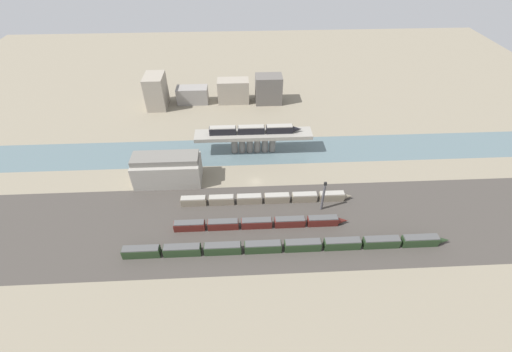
% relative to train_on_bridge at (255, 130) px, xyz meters
% --- Properties ---
extents(ground_plane, '(400.00, 400.00, 0.00)m').
position_rel_train_on_bridge_xyz_m(ground_plane, '(-0.62, -21.81, -11.69)').
color(ground_plane, gray).
extents(railbed_yard, '(280.00, 42.00, 0.01)m').
position_rel_train_on_bridge_xyz_m(railbed_yard, '(-0.62, -45.81, -11.69)').
color(railbed_yard, '#423D38').
rests_on(railbed_yard, ground).
extents(river_water, '(320.00, 20.88, 0.01)m').
position_rel_train_on_bridge_xyz_m(river_water, '(-0.62, 0.00, -11.69)').
color(river_water, slate).
rests_on(river_water, ground).
extents(bridge, '(52.49, 8.45, 9.98)m').
position_rel_train_on_bridge_xyz_m(bridge, '(-0.62, 0.00, -4.27)').
color(bridge, gray).
rests_on(bridge, ground).
extents(train_on_bridge, '(41.12, 3.14, 3.51)m').
position_rel_train_on_bridge_xyz_m(train_on_bridge, '(0.00, 0.00, 0.00)').
color(train_on_bridge, black).
rests_on(train_on_bridge, bridge).
extents(train_yard_near, '(109.99, 2.92, 3.85)m').
position_rel_train_on_bridge_xyz_m(train_yard_near, '(8.09, -57.36, -9.80)').
color(train_yard_near, '#23381E').
rests_on(train_yard_near, ground).
extents(train_yard_mid, '(62.46, 2.76, 3.57)m').
position_rel_train_on_bridge_xyz_m(train_yard_mid, '(-0.28, -46.56, -9.94)').
color(train_yard_mid, '#5B1E19').
rests_on(train_yard_mid, ground).
extents(train_yard_far, '(66.44, 2.71, 3.61)m').
position_rel_train_on_bridge_xyz_m(train_yard_far, '(2.76, -33.98, -9.92)').
color(train_yard_far, gray).
rests_on(train_yard_far, ground).
extents(warehouse_building, '(26.86, 11.95, 12.81)m').
position_rel_train_on_bridge_xyz_m(warehouse_building, '(-36.55, -19.29, -5.60)').
color(warehouse_building, '#9E998E').
rests_on(warehouse_building, ground).
extents(signal_tower, '(1.00, 0.90, 13.33)m').
position_rel_train_on_bridge_xyz_m(signal_tower, '(23.39, -38.90, -5.11)').
color(signal_tower, '#4C4C51').
rests_on(signal_tower, ground).
extents(city_block_far_left, '(10.22, 15.00, 17.92)m').
position_rel_train_on_bridge_xyz_m(city_block_far_left, '(-51.80, 46.14, -2.74)').
color(city_block_far_left, gray).
rests_on(city_block_far_left, ground).
extents(city_block_left, '(17.24, 8.27, 9.16)m').
position_rel_train_on_bridge_xyz_m(city_block_left, '(-32.88, 49.55, -7.11)').
color(city_block_left, gray).
rests_on(city_block_left, ground).
extents(city_block_center, '(17.36, 8.97, 13.06)m').
position_rel_train_on_bridge_xyz_m(city_block_center, '(-9.76, 49.47, -5.16)').
color(city_block_center, gray).
rests_on(city_block_center, ground).
extents(city_block_right, '(14.68, 10.22, 15.65)m').
position_rel_train_on_bridge_xyz_m(city_block_right, '(10.01, 47.94, -3.87)').
color(city_block_right, '#605B56').
rests_on(city_block_right, ground).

